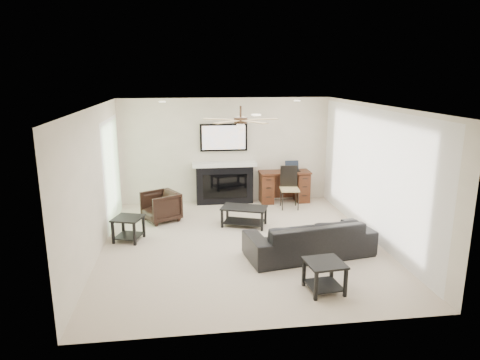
# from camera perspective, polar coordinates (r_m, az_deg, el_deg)

# --- Properties ---
(room_shell) EXTENTS (5.50, 5.54, 2.52)m
(room_shell) POSITION_cam_1_polar(r_m,az_deg,el_deg) (7.58, 1.51, 3.71)
(room_shell) COLOR beige
(room_shell) RESTS_ON ground
(sofa) EXTENTS (2.27, 1.19, 0.63)m
(sofa) POSITION_cam_1_polar(r_m,az_deg,el_deg) (7.45, 9.24, -7.61)
(sofa) COLOR black
(sofa) RESTS_ON ground
(armchair) EXTENTS (0.93, 0.92, 0.63)m
(armchair) POSITION_cam_1_polar(r_m,az_deg,el_deg) (9.20, -10.50, -3.48)
(armchair) COLOR black
(armchair) RESTS_ON ground
(coffee_table) EXTENTS (1.02, 0.78, 0.40)m
(coffee_table) POSITION_cam_1_polar(r_m,az_deg,el_deg) (8.78, 0.55, -4.88)
(coffee_table) COLOR black
(coffee_table) RESTS_ON ground
(end_table_near) EXTENTS (0.57, 0.57, 0.45)m
(end_table_near) POSITION_cam_1_polar(r_m,az_deg,el_deg) (6.36, 11.16, -12.51)
(end_table_near) COLOR black
(end_table_near) RESTS_ON ground
(end_table_left) EXTENTS (0.63, 0.63, 0.45)m
(end_table_left) POSITION_cam_1_polar(r_m,az_deg,el_deg) (8.29, -14.63, -6.32)
(end_table_left) COLOR black
(end_table_left) RESTS_ON ground
(fireplace_unit) EXTENTS (1.52, 0.34, 1.91)m
(fireplace_unit) POSITION_cam_1_polar(r_m,az_deg,el_deg) (10.13, -2.09, 2.10)
(fireplace_unit) COLOR black
(fireplace_unit) RESTS_ON ground
(desk) EXTENTS (1.22, 0.56, 0.76)m
(desk) POSITION_cam_1_polar(r_m,az_deg,el_deg) (10.45, 5.89, -0.84)
(desk) COLOR #391A0E
(desk) RESTS_ON ground
(desk_chair) EXTENTS (0.46, 0.48, 0.97)m
(desk_chair) POSITION_cam_1_polar(r_m,az_deg,el_deg) (9.91, 6.64, -1.06)
(desk_chair) COLOR black
(desk_chair) RESTS_ON ground
(laptop) EXTENTS (0.33, 0.24, 0.23)m
(laptop) POSITION_cam_1_polar(r_m,az_deg,el_deg) (10.36, 7.06, 1.82)
(laptop) COLOR black
(laptop) RESTS_ON desk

